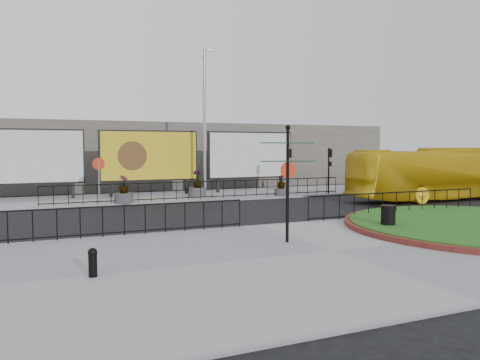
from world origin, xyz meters
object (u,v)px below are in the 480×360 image
bollard (93,261)px  bus (436,174)px  fingerpost_sign (288,172)px  planter_a (124,193)px  litter_bin (388,218)px  planter_b (198,187)px  lamp_post (205,120)px  billboard_mid (150,156)px  planter_c (281,188)px

bollard → bus: bearing=25.0°
fingerpost_sign → planter_a: 13.24m
litter_bin → planter_a: size_ratio=0.61×
fingerpost_sign → planter_b: 14.56m
litter_bin → lamp_post: bearing=99.1°
lamp_post → fingerpost_sign: size_ratio=2.47×
lamp_post → litter_bin: size_ratio=10.01×
billboard_mid → litter_bin: billboard_mid is taller
litter_bin → planter_a: (-7.47, 12.36, 0.06)m
billboard_mid → planter_b: (2.52, -1.97, -1.88)m
planter_b → planter_c: 5.23m
billboard_mid → planter_b: size_ratio=3.80×
billboard_mid → bus: 17.45m
bollard → planter_a: planter_a is taller
fingerpost_sign → bus: fingerpost_sign is taller
planter_a → planter_c: size_ratio=1.11×
lamp_post → planter_a: lamp_post is taller
fingerpost_sign → planter_c: fingerpost_sign is taller
lamp_post → fingerpost_sign: bearing=-98.6°
planter_c → lamp_post: bearing=160.4°
bollard → planter_b: size_ratio=0.42×
lamp_post → fingerpost_sign: (-2.17, -14.37, -2.45)m
bus → planter_a: bearing=75.2°
fingerpost_sign → litter_bin: size_ratio=4.05×
lamp_post → bollard: size_ratio=13.40×
billboard_mid → bollard: bearing=-106.4°
billboard_mid → litter_bin: size_ratio=6.72×
litter_bin → planter_a: bearing=121.1°
bus → planter_a: bus is taller
fingerpost_sign → planter_b: bearing=102.9°
litter_bin → planter_b: planter_b is taller
litter_bin → bus: bus is taller
lamp_post → billboard_mid: bearing=146.7°
fingerpost_sign → planter_c: size_ratio=2.73×
lamp_post → planter_a: (-5.22, -1.60, -4.18)m
billboard_mid → planter_c: billboard_mid is taller
bus → billboard_mid: bearing=61.8°
planter_a → planter_b: 5.00m
lamp_post → bus: lamp_post is taller
fingerpost_sign → bollard: (-6.14, -1.74, -1.88)m
bollard → litter_bin: (10.56, 2.14, 0.09)m
fingerpost_sign → planter_a: size_ratio=2.47×
fingerpost_sign → bus: size_ratio=0.33×
planter_b → billboard_mid: bearing=141.9°
billboard_mid → bus: billboard_mid is taller
bus → planter_a: size_ratio=7.41×
planter_a → planter_b: (4.73, 1.60, 0.07)m
billboard_mid → bus: size_ratio=0.55×
planter_b → bollard: bearing=-115.9°
billboard_mid → planter_a: bearing=-121.8°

